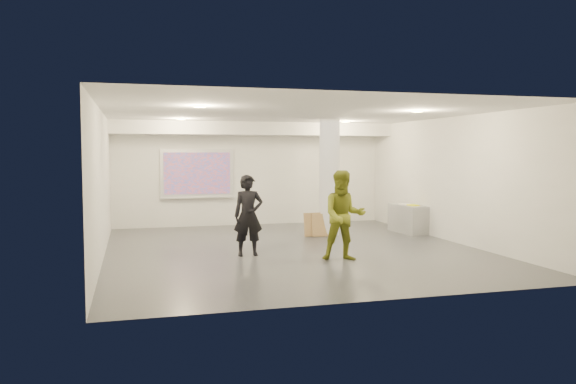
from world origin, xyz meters
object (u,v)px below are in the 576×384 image
object	(u,v)px
woman	(248,215)
man	(344,216)
column	(329,178)
projection_screen	(197,174)
credenza	(408,219)

from	to	relation	value
woman	man	size ratio (longest dim) A/B	0.94
man	column	bearing A→B (deg)	87.36
woman	man	world-z (taller)	man
column	projection_screen	xyz separation A→B (m)	(-3.10, 2.65, 0.03)
column	projection_screen	bearing A→B (deg)	139.44
credenza	man	world-z (taller)	man
man	credenza	bearing A→B (deg)	58.30
column	woman	xyz separation A→B (m)	(-2.60, -2.28, -0.66)
credenza	woman	world-z (taller)	woman
projection_screen	man	world-z (taller)	projection_screen
credenza	woman	distance (m)	5.31
column	man	distance (m)	3.48
column	man	world-z (taller)	column
column	credenza	distance (m)	2.49
credenza	man	bearing A→B (deg)	-138.44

